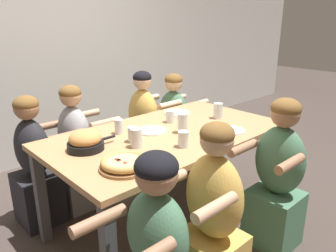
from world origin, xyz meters
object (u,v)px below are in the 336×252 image
at_px(drinking_glass_c, 119,127).
at_px(diner_near_midright, 277,181).
at_px(diner_near_midleft, 212,223).
at_px(diner_far_midright, 144,132).
at_px(drinking_glass_b, 183,123).
at_px(drinking_glass_g, 183,140).
at_px(empty_plate_c, 152,131).
at_px(drinking_glass_f, 136,139).
at_px(pizza_board_main, 125,163).
at_px(drinking_glass_e, 218,111).
at_px(diner_far_right, 174,126).
at_px(empty_plate_a, 231,130).
at_px(diner_far_midleft, 76,154).
at_px(drinking_glass_a, 133,135).
at_px(empty_plate_b, 177,113).
at_px(drinking_glass_d, 170,116).
at_px(skillet_bowl, 86,141).
at_px(diner_far_left, 35,167).

bearing_deg(drinking_glass_c, diner_near_midright, -55.09).
bearing_deg(diner_near_midleft, diner_far_midright, -24.96).
distance_m(drinking_glass_b, drinking_glass_g, 0.29).
distance_m(empty_plate_c, diner_near_midleft, 0.91).
relative_size(empty_plate_c, drinking_glass_f, 1.73).
xyz_separation_m(pizza_board_main, drinking_glass_e, (1.17, 0.26, 0.03)).
bearing_deg(diner_near_midright, pizza_board_main, 66.21).
xyz_separation_m(drinking_glass_f, diner_far_right, (1.12, 0.80, -0.36)).
relative_size(drinking_glass_e, diner_near_midleft, 0.12).
bearing_deg(drinking_glass_c, empty_plate_a, -39.36).
bearing_deg(diner_far_right, diner_far_midleft, -90.00).
relative_size(drinking_glass_a, diner_far_midleft, 0.10).
relative_size(empty_plate_c, diner_near_midleft, 0.20).
bearing_deg(empty_plate_b, drinking_glass_a, -157.40).
bearing_deg(drinking_glass_d, drinking_glass_g, -124.00).
height_order(diner_far_midright, diner_near_midleft, diner_far_midright).
height_order(empty_plate_a, drinking_glass_e, drinking_glass_e).
height_order(drinking_glass_d, diner_near_midleft, diner_near_midleft).
bearing_deg(diner_near_midright, drinking_glass_g, 48.88).
distance_m(drinking_glass_c, drinking_glass_g, 0.54).
relative_size(pizza_board_main, drinking_glass_d, 2.97).
bearing_deg(skillet_bowl, diner_far_midright, 31.98).
bearing_deg(drinking_glass_c, drinking_glass_d, -7.31).
xyz_separation_m(empty_plate_a, diner_far_right, (0.39, 1.04, -0.31)).
distance_m(diner_far_right, diner_far_midleft, 1.17).
bearing_deg(diner_near_midleft, diner_near_midright, -90.00).
xyz_separation_m(empty_plate_a, diner_far_midleft, (-0.78, 1.04, -0.29)).
relative_size(drinking_glass_a, drinking_glass_b, 0.72).
bearing_deg(empty_plate_a, drinking_glass_d, 111.47).
distance_m(skillet_bowl, drinking_glass_d, 0.81).
bearing_deg(skillet_bowl, drinking_glass_e, -7.04).
xyz_separation_m(drinking_glass_d, diner_far_left, (-0.95, 0.55, -0.35)).
bearing_deg(drinking_glass_b, empty_plate_a, -37.55).
bearing_deg(drinking_glass_d, diner_far_midright, 73.87).
xyz_separation_m(pizza_board_main, drinking_glass_f, (0.25, 0.22, 0.03)).
relative_size(skillet_bowl, diner_far_left, 0.33).
bearing_deg(diner_near_midright, diner_far_right, -14.69).
relative_size(empty_plate_c, diner_far_midleft, 0.21).
height_order(drinking_glass_d, diner_far_right, diner_far_right).
bearing_deg(empty_plate_b, skillet_bowl, -168.94).
height_order(drinking_glass_g, diner_far_left, diner_far_left).
bearing_deg(diner_near_midleft, drinking_glass_g, -25.22).
height_order(skillet_bowl, drinking_glass_d, skillet_bowl).
bearing_deg(empty_plate_c, empty_plate_a, -42.32).
height_order(drinking_glass_b, drinking_glass_f, drinking_glass_b).
bearing_deg(drinking_glass_b, diner_far_midleft, 120.71).
bearing_deg(skillet_bowl, diner_far_midleft, 69.66).
bearing_deg(drinking_glass_f, empty_plate_a, -17.98).
bearing_deg(drinking_glass_b, drinking_glass_f, 178.88).
height_order(drinking_glass_a, drinking_glass_c, drinking_glass_c).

